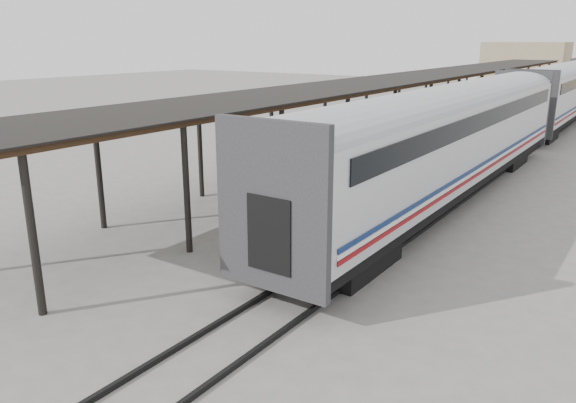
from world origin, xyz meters
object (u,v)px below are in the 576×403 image
(luggage_tug, at_px, (389,147))
(porter, at_px, (259,198))
(pedestrian, at_px, (375,142))
(baggage_cart, at_px, (265,224))

(luggage_tug, bearing_deg, porter, -56.47)
(luggage_tug, height_order, porter, porter)
(porter, height_order, pedestrian, porter)
(luggage_tug, xyz_separation_m, porter, (2.73, -15.47, 1.11))
(baggage_cart, bearing_deg, pedestrian, 92.82)
(porter, relative_size, pedestrian, 0.90)
(luggage_tug, distance_m, pedestrian, 0.96)
(baggage_cart, height_order, pedestrian, pedestrian)
(pedestrian, bearing_deg, porter, 120.96)
(baggage_cart, xyz_separation_m, porter, (0.25, -0.65, 1.07))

